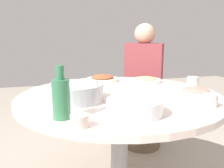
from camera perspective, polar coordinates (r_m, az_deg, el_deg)
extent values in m
cylinder|color=#99999E|center=(1.61, 1.72, -15.36)|extent=(0.11, 0.11, 0.68)
cylinder|color=silver|center=(1.48, 1.80, -3.08)|extent=(1.22, 1.22, 0.03)
cylinder|color=#B2B5BA|center=(1.34, -8.41, -1.99)|extent=(0.30, 0.30, 0.10)
ellipsoid|color=white|center=(1.34, -8.42, -1.79)|extent=(0.25, 0.25, 0.10)
cube|color=white|center=(1.33, -4.93, 0.26)|extent=(0.08, 0.16, 0.01)
cylinder|color=white|center=(1.12, 5.28, -5.28)|extent=(0.26, 0.26, 0.07)
cylinder|color=black|center=(1.13, 5.27, -5.59)|extent=(0.23, 0.23, 0.05)
cylinder|color=silver|center=(1.12, 5.30, -4.08)|extent=(0.28, 0.07, 0.01)
cylinder|color=silver|center=(1.57, 18.90, -1.84)|extent=(0.21, 0.21, 0.02)
ellipsoid|color=tan|center=(1.57, 18.94, -1.31)|extent=(0.16, 0.16, 0.03)
cylinder|color=silver|center=(1.88, 7.84, 0.81)|extent=(0.24, 0.24, 0.02)
ellipsoid|color=tan|center=(1.88, 7.85, 1.25)|extent=(0.16, 0.16, 0.03)
cylinder|color=silver|center=(1.92, -2.23, 1.10)|extent=(0.25, 0.25, 0.02)
ellipsoid|color=brown|center=(1.91, -2.24, 1.67)|extent=(0.17, 0.17, 0.04)
cylinder|color=#367950|center=(1.07, -11.74, -3.50)|extent=(0.08, 0.08, 0.17)
cylinder|color=#367950|center=(1.05, -12.00, 2.65)|extent=(0.03, 0.03, 0.06)
cylinder|color=silver|center=(1.77, 18.25, 0.46)|extent=(0.08, 0.08, 0.07)
cylinder|color=silver|center=(1.32, 21.77, -3.56)|extent=(0.08, 0.08, 0.06)
cylinder|color=beige|center=(0.98, -7.54, -8.47)|extent=(0.08, 0.08, 0.05)
cylinder|color=brown|center=(2.47, 7.08, -9.38)|extent=(0.36, 0.36, 0.43)
cube|color=#2D333D|center=(2.39, 7.24, -3.18)|extent=(0.45, 0.46, 0.12)
cube|color=brown|center=(2.33, 7.43, 3.73)|extent=(0.39, 0.35, 0.46)
sphere|color=tan|center=(2.31, 7.64, 11.51)|extent=(0.19, 0.19, 0.19)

